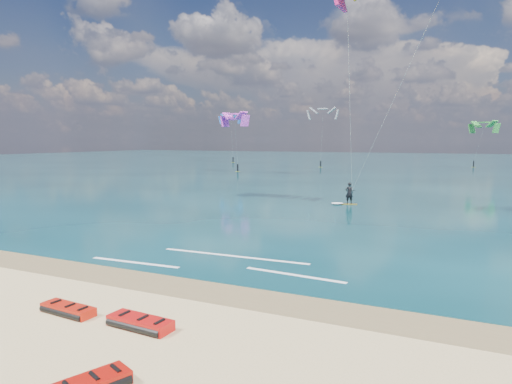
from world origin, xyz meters
TOP-DOWN VIEW (x-y plane):
  - ground at (0.00, 40.00)m, footprint 320.00×320.00m
  - wet_sand_strip at (0.00, 3.00)m, footprint 320.00×2.40m
  - sea at (0.00, 104.00)m, footprint 320.00×200.00m
  - packed_kite_left at (0.26, -1.11)m, footprint 2.33×1.13m
  - packed_kite_mid at (3.30, -1.02)m, footprint 2.48×1.23m
  - kitesurfer_main at (5.11, 25.95)m, footprint 11.86×8.19m
  - shoreline_foam at (1.90, 6.76)m, footprint 12.62×3.62m
  - distant_kites at (-6.90, 78.52)m, footprint 81.46×38.40m

SIDE VIEW (x-z plane):
  - ground at x=0.00m, z-range 0.00..0.00m
  - packed_kite_left at x=0.26m, z-range -0.18..0.18m
  - packed_kite_mid at x=3.30m, z-range -0.20..0.20m
  - wet_sand_strip at x=0.00m, z-range 0.00..0.01m
  - sea at x=0.00m, z-range 0.00..0.04m
  - shoreline_foam at x=1.90m, z-range 0.04..0.05m
  - distant_kites at x=-6.90m, z-range -0.43..11.89m
  - kitesurfer_main at x=5.11m, z-range 0.27..20.32m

